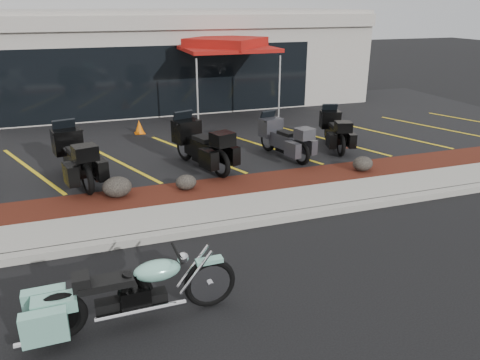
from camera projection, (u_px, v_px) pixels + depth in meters
name	position (u px, v px, depth m)	size (l,w,h in m)	color
ground	(267.00, 246.00, 8.72)	(90.00, 90.00, 0.00)	black
curb	(250.00, 222.00, 9.49)	(24.00, 0.25, 0.15)	gray
sidewalk	(239.00, 209.00, 10.11)	(24.00, 1.20, 0.15)	gray
mulch_bed	(223.00, 189.00, 11.17)	(24.00, 1.20, 0.16)	#36180C
upper_lot	(176.00, 134.00, 15.94)	(26.00, 9.60, 0.15)	black
dealership_building	(145.00, 57.00, 20.80)	(18.00, 8.16, 4.00)	#A49E94
boulder_left	(117.00, 187.00, 10.47)	(0.65, 0.55, 0.46)	black
boulder_mid	(186.00, 182.00, 10.90)	(0.49, 0.41, 0.35)	black
boulder_right	(363.00, 164.00, 12.11)	(0.54, 0.45, 0.38)	black
hero_cruiser	(210.00, 276.00, 6.81)	(2.94, 0.74, 1.03)	#7FC7B1
touring_black_front	(67.00, 146.00, 11.83)	(2.41, 0.92, 1.40)	black
touring_black_mid	(184.00, 136.00, 12.78)	(2.40, 0.92, 1.40)	black
touring_grey	(268.00, 131.00, 13.62)	(2.09, 0.80, 1.22)	#323238
touring_black_rear	(329.00, 123.00, 14.57)	(2.07, 0.79, 1.21)	black
traffic_cone	(139.00, 127.00, 15.63)	(0.32, 0.32, 0.45)	#DD6207
popup_canopy	(226.00, 45.00, 16.74)	(3.79, 3.79, 2.95)	silver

